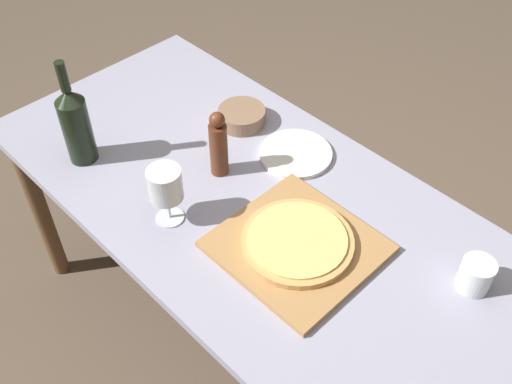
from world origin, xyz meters
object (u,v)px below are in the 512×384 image
at_px(pepper_mill, 218,145).
at_px(pizza, 297,241).
at_px(wine_bottle, 76,124).
at_px(wine_glass, 165,186).
at_px(small_bowl, 242,116).

bearing_deg(pepper_mill, pizza, -98.42).
height_order(wine_bottle, wine_glass, wine_bottle).
bearing_deg(wine_glass, pepper_mill, 11.15).
bearing_deg(wine_bottle, wine_glass, -85.43).
height_order(pizza, wine_bottle, wine_bottle).
xyz_separation_m(pizza, small_bowl, (0.25, 0.47, -0.00)).
bearing_deg(wine_bottle, pizza, -73.92).
bearing_deg(small_bowl, wine_bottle, 155.14).
relative_size(wine_glass, small_bowl, 1.16).
bearing_deg(wine_glass, small_bowl, 21.13).
bearing_deg(pepper_mill, wine_bottle, 127.28).
distance_m(pepper_mill, wine_glass, 0.22).
distance_m(pizza, pepper_mill, 0.36).
distance_m(pizza, wine_glass, 0.36).
distance_m(wine_bottle, small_bowl, 0.50).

